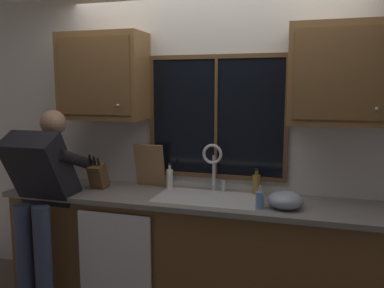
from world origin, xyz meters
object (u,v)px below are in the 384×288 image
bottle_green_glass (256,184)px  mixing_bowl (285,200)px  knife_block (98,176)px  bottle_tall_clear (170,178)px  soap_dispenser (260,200)px  person_standing (41,190)px  cutting_board (150,165)px

bottle_green_glass → mixing_bowl: bearing=-51.9°
bottle_green_glass → knife_block: bearing=-171.1°
bottle_tall_clear → bottle_green_glass: bearing=2.9°
mixing_bowl → soap_dispenser: soap_dispenser is taller
person_standing → soap_dispenser: (1.69, 0.18, 0.01)m
person_standing → mixing_bowl: bearing=7.3°
cutting_board → bottle_tall_clear: bearing=-8.5°
person_standing → cutting_board: bearing=38.0°
bottle_green_glass → soap_dispenser: bearing=-79.0°
mixing_bowl → soap_dispenser: 0.18m
person_standing → bottle_green_glass: size_ratio=7.68×
person_standing → mixing_bowl: size_ratio=6.29×
soap_dispenser → bottle_tall_clear: 0.87m
mixing_bowl → bottle_tall_clear: size_ratio=1.15×
person_standing → bottle_tall_clear: 1.03m
soap_dispenser → bottle_green_glass: bearing=101.0°
person_standing → cutting_board: person_standing is taller
person_standing → bottle_green_glass: 1.70m
knife_block → bottle_green_glass: size_ratio=1.55×
bottle_green_glass → bottle_tall_clear: bearing=-177.1°
mixing_bowl → bottle_green_glass: bearing=128.1°
knife_block → cutting_board: 0.44m
knife_block → cutting_board: size_ratio=0.85×
person_standing → knife_block: size_ratio=4.95×
knife_block → bottle_green_glass: (1.31, 0.20, -0.02)m
soap_dispenser → bottle_tall_clear: (-0.80, 0.34, 0.03)m
mixing_bowl → bottle_tall_clear: (-0.97, 0.28, 0.03)m
mixing_bowl → soap_dispenser: size_ratio=1.51×
cutting_board → mixing_bowl: (1.16, -0.31, -0.13)m
bottle_green_glass → bottle_tall_clear: size_ratio=0.94×
knife_block → bottle_tall_clear: knife_block is taller
person_standing → soap_dispenser: person_standing is taller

